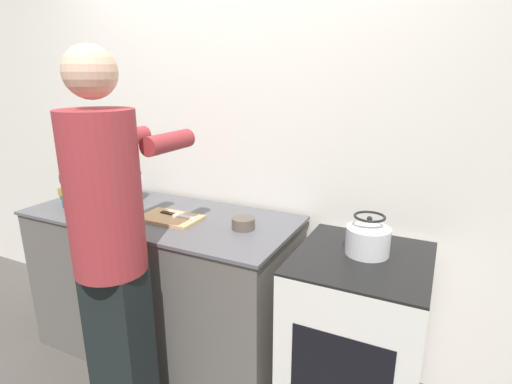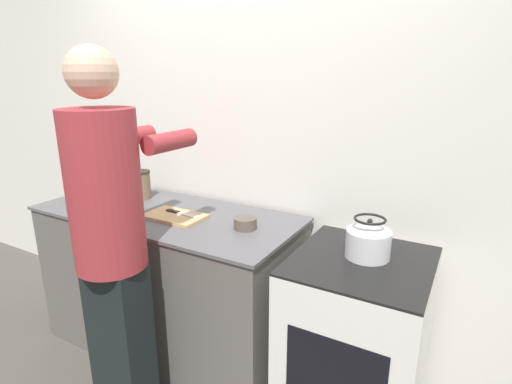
{
  "view_description": "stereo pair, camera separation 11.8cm",
  "coord_description": "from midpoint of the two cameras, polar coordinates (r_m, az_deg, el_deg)",
  "views": [
    {
      "loc": [
        1.13,
        -1.41,
        1.72
      ],
      "look_at": [
        0.34,
        0.24,
        1.18
      ],
      "focal_mm": 28.0,
      "sensor_mm": 36.0,
      "label": 1
    },
    {
      "loc": [
        1.24,
        -1.36,
        1.72
      ],
      "look_at": [
        0.34,
        0.24,
        1.18
      ],
      "focal_mm": 28.0,
      "sensor_mm": 36.0,
      "label": 2
    }
  ],
  "objects": [
    {
      "name": "wall_back",
      "position": [
        2.47,
        -3.27,
        6.7
      ],
      "size": [
        8.0,
        0.05,
        2.6
      ],
      "color": "silver",
      "rests_on": "ground_plane"
    },
    {
      "name": "counter",
      "position": [
        2.63,
        -14.22,
        -12.62
      ],
      "size": [
        1.63,
        0.7,
        0.93
      ],
      "color": "#5B5651",
      "rests_on": "ground_plane"
    },
    {
      "name": "oven",
      "position": [
        2.16,
        12.45,
        -19.93
      ],
      "size": [
        0.61,
        0.66,
        0.9
      ],
      "color": "silver",
      "rests_on": "ground_plane"
    },
    {
      "name": "person",
      "position": [
        1.93,
        -21.71,
        -6.37
      ],
      "size": [
        0.36,
        0.6,
        1.84
      ],
      "color": "black",
      "rests_on": "ground_plane"
    },
    {
      "name": "cutting_board",
      "position": [
        2.33,
        -13.56,
        -3.66
      ],
      "size": [
        0.35,
        0.21,
        0.02
      ],
      "color": "tan",
      "rests_on": "counter"
    },
    {
      "name": "knife",
      "position": [
        2.33,
        -12.62,
        -3.24
      ],
      "size": [
        0.24,
        0.04,
        0.01
      ],
      "rotation": [
        0.0,
        0.0,
        -0.04
      ],
      "color": "silver",
      "rests_on": "cutting_board"
    },
    {
      "name": "kettle",
      "position": [
        1.93,
        14.03,
        -6.37
      ],
      "size": [
        0.21,
        0.21,
        0.19
      ],
      "color": "silver",
      "rests_on": "oven"
    },
    {
      "name": "bowl_prep",
      "position": [
        2.13,
        -3.41,
        -4.5
      ],
      "size": [
        0.12,
        0.12,
        0.06
      ],
      "color": "brown",
      "rests_on": "counter"
    },
    {
      "name": "canister_jar",
      "position": [
        2.72,
        -18.5,
        0.72
      ],
      "size": [
        0.13,
        0.13,
        0.19
      ],
      "color": "#756047",
      "rests_on": "counter"
    },
    {
      "name": "book_stack",
      "position": [
        2.74,
        -24.23,
        0.49
      ],
      "size": [
        0.23,
        0.26,
        0.21
      ],
      "color": "navy",
      "rests_on": "counter"
    }
  ]
}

